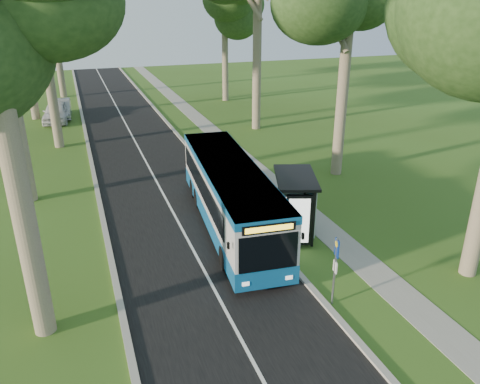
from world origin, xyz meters
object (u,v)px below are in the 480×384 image
at_px(bus_stop_sign, 335,264).
at_px(car_silver, 61,109).
at_px(bus_shelter, 303,196).
at_px(litter_bin, 251,182).
at_px(bus, 230,196).
at_px(car_white, 56,112).

xyz_separation_m(bus_stop_sign, car_silver, (-9.08, 33.75, -0.84)).
height_order(bus_shelter, litter_bin, bus_shelter).
height_order(bus, bus_stop_sign, bus).
relative_size(litter_bin, car_white, 0.21).
bearing_deg(car_silver, litter_bin, -64.29).
bearing_deg(bus, car_white, 112.73).
bearing_deg(bus_stop_sign, litter_bin, 96.29).
relative_size(bus_stop_sign, litter_bin, 2.53).
bearing_deg(car_white, bus_shelter, -61.02).
relative_size(bus, bus_shelter, 3.26).
distance_m(bus_stop_sign, car_white, 33.56).
bearing_deg(litter_bin, car_silver, 114.14).
relative_size(bus_stop_sign, bus_shelter, 0.72).
distance_m(bus, car_silver, 27.73).
bearing_deg(car_white, litter_bin, -56.14).
relative_size(bus_stop_sign, car_white, 0.53).
bearing_deg(bus_shelter, bus_stop_sign, -84.86).
height_order(bus, litter_bin, bus).
distance_m(bus_stop_sign, car_silver, 34.96).
bearing_deg(car_white, bus, -65.13).
xyz_separation_m(bus_shelter, car_silver, (-10.36, 28.63, -1.19)).
distance_m(litter_bin, car_white, 23.61).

